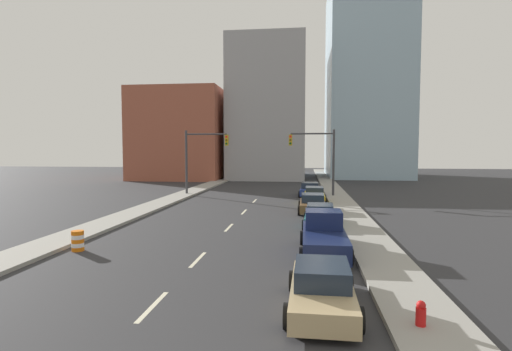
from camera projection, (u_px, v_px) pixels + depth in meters
The scene contains 20 objects.
sidewalk_left at pixel (204, 187), 49.65m from camera, with size 2.27×90.28×0.18m.
sidewalk_right at pixel (332, 188), 47.78m from camera, with size 2.27×90.28×0.18m.
lane_stripe_at_8m at pixel (153, 306), 12.02m from camera, with size 0.16×2.40×0.01m, color beige.
lane_stripe_at_13m at pixel (198, 259), 17.14m from camera, with size 0.16×2.40×0.01m, color beige.
lane_stripe_at_20m at pixel (229, 227), 24.18m from camera, with size 0.16×2.40×0.01m, color beige.
lane_stripe_at_26m at pixel (244, 212), 30.25m from camera, with size 0.16×2.40×0.01m, color beige.
lane_stripe_at_33m at pixel (255, 201), 36.69m from camera, with size 0.16×2.40×0.01m, color beige.
building_brick_left at pixel (184, 135), 66.14m from camera, with size 14.00×16.00×14.24m.
building_office_center at pixel (270, 112), 68.18m from camera, with size 12.00×20.00×22.15m.
building_glass_right at pixel (365, 82), 69.81m from camera, with size 13.00×20.00×33.26m.
traffic_signal_left at pixel (198, 153), 41.10m from camera, with size 4.55×0.35×6.70m.
traffic_signal_right at pixel (321, 153), 39.60m from camera, with size 4.55×0.35×6.70m.
traffic_barrel at pixel (78, 241), 18.59m from camera, with size 0.56×0.56×0.95m.
fire_hydrant at pixel (421, 317), 10.29m from camera, with size 0.26×0.26×0.84m.
sedan_tan at pixel (322, 288), 11.76m from camera, with size 2.13×4.61×1.38m.
pickup_truck_navy at pixel (324, 236), 18.21m from camera, with size 2.20×5.35×1.86m.
sedan_teal at pixel (320, 216), 24.47m from camera, with size 2.20×4.43×1.37m.
sedan_brown at pixel (313, 204), 29.86m from camera, with size 2.16×4.46×1.42m.
sedan_yellow at pixel (314, 196), 35.26m from camera, with size 2.05×4.78×1.44m.
sedan_blue at pixel (310, 190), 40.57m from camera, with size 2.28×4.42×1.39m.
Camera 1 is at (4.50, -3.18, 4.72)m, focal length 28.00 mm.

